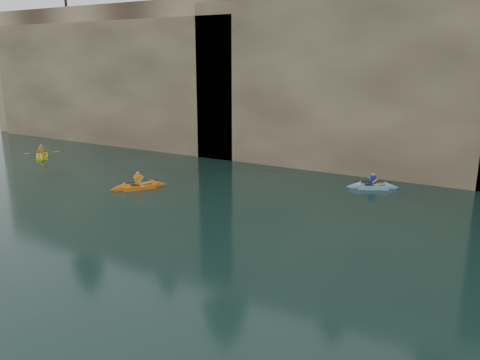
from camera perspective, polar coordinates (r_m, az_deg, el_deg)
The scene contains 9 objects.
ground at distance 14.36m, azimuth -21.87°, elevation -17.01°, with size 160.00×160.00×0.00m, color black.
cliff at distance 38.59m, azimuth 15.00°, elevation 12.29°, with size 70.00×16.00×12.00m, color tan.
cliff_slab_west at distance 42.38m, azimuth -15.75°, elevation 11.43°, with size 26.00×2.40×10.56m, color tan.
cliff_slab_center at distance 30.95m, azimuth 14.94°, elevation 11.25°, with size 24.00×2.40×11.40m, color tan.
sea_cave_west at distance 40.82m, azimuth -14.09°, elevation 6.80°, with size 4.50×1.00×4.00m, color black.
sea_cave_center at distance 32.89m, azimuth 4.01°, elevation 4.68°, with size 3.50×1.00×3.20m, color black.
kayaker_orange at distance 27.46m, azimuth -12.27°, elevation -0.73°, with size 2.54×3.10×1.25m.
kayaker_yellow at distance 38.07m, azimuth -22.97°, elevation 2.71°, with size 2.87×2.51×1.26m.
kayaker_ltblue_mid at distance 27.90m, azimuth 15.84°, elevation -0.74°, with size 3.02×2.09×1.14m.
Camera 1 is at (10.03, -7.24, 7.30)m, focal length 35.00 mm.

